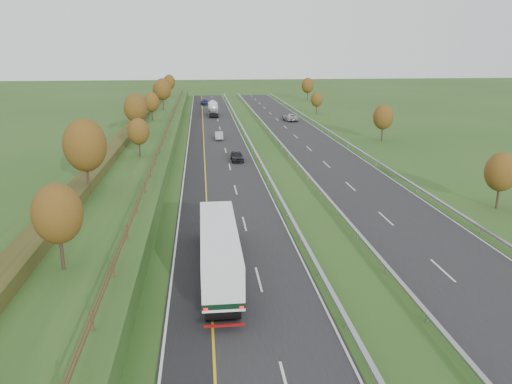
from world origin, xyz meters
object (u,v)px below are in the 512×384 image
Objects in this scene: road_tanker at (213,108)px; car_dark_near at (237,156)px; car_silver_mid at (219,136)px; car_oncoming at (290,117)px; car_small_far at (205,102)px; box_lorry at (219,247)px.

road_tanker reaches higher than car_dark_near.
car_silver_mid is 0.70× the size of car_oncoming.
car_dark_near reaches higher than car_small_far.
car_silver_mid is at bearing 47.78° from car_oncoming.
car_oncoming is (17.34, 23.05, 0.14)m from car_silver_mid.
box_lorry is at bearing 71.13° from car_oncoming.
car_dark_near is at bearing -87.74° from road_tanker.
car_dark_near is at bearing 83.94° from box_lorry.
car_dark_near is at bearing -83.23° from car_silver_mid.
road_tanker is at bearing -38.95° from car_oncoming.
car_small_far is (0.21, 117.04, -1.57)m from box_lorry.
car_oncoming is (19.31, -36.41, 0.09)m from car_small_far.
road_tanker is 53.46m from car_dark_near.
road_tanker is at bearing 91.05° from car_silver_mid.
car_oncoming is (19.51, 80.63, -1.48)m from box_lorry.
car_silver_mid is 0.83× the size of car_small_far.
box_lorry reaches higher than car_silver_mid.
box_lorry is 3.95× the size of car_silver_mid.
car_oncoming is at bearing 68.69° from car_dark_near.
box_lorry is 3.72× the size of car_dark_near.
car_silver_mid is at bearing 94.89° from car_dark_near.
car_small_far is at bearing 89.90° from box_lorry.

